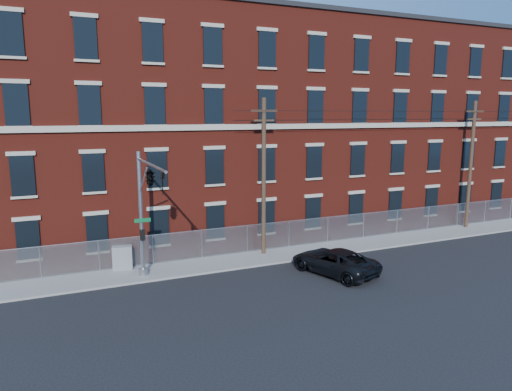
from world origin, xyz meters
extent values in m
plane|color=black|center=(0.00, 0.00, 0.00)|extent=(140.00, 140.00, 0.00)
cube|color=gray|center=(12.00, 5.00, 0.06)|extent=(65.00, 3.00, 0.12)
cube|color=maroon|center=(12.00, 14.00, 8.00)|extent=(55.00, 14.00, 16.00)
cube|color=black|center=(12.00, 14.00, 16.15)|extent=(55.30, 14.30, 0.30)
cube|color=#AAA08D|center=(12.00, 6.92, 8.30)|extent=(55.00, 0.18, 0.35)
cube|color=black|center=(-11.83, 6.94, 2.20)|extent=(1.20, 0.10, 2.20)
cube|color=black|center=(-11.83, 6.94, 5.80)|extent=(1.20, 0.10, 2.20)
cube|color=black|center=(-11.83, 6.94, 9.60)|extent=(1.20, 0.10, 2.20)
cube|color=black|center=(-11.83, 6.94, 13.20)|extent=(1.20, 0.10, 2.20)
cube|color=black|center=(-8.17, 6.94, 2.20)|extent=(1.20, 0.10, 2.20)
cube|color=black|center=(-8.17, 6.94, 5.80)|extent=(1.20, 0.10, 2.20)
cube|color=black|center=(-8.17, 6.94, 9.60)|extent=(1.20, 0.10, 2.20)
cube|color=black|center=(-8.17, 6.94, 13.20)|extent=(1.20, 0.10, 2.20)
cube|color=black|center=(-4.50, 6.94, 2.20)|extent=(1.20, 0.10, 2.20)
cube|color=black|center=(-4.50, 6.94, 5.80)|extent=(1.20, 0.10, 2.20)
cube|color=black|center=(-4.50, 6.94, 9.60)|extent=(1.20, 0.10, 2.20)
cube|color=black|center=(-4.50, 6.94, 13.20)|extent=(1.20, 0.10, 2.20)
cube|color=black|center=(-0.83, 6.94, 2.20)|extent=(1.20, 0.10, 2.20)
cube|color=black|center=(-0.83, 6.94, 5.80)|extent=(1.20, 0.10, 2.20)
cube|color=black|center=(-0.83, 6.94, 9.60)|extent=(1.20, 0.10, 2.20)
cube|color=black|center=(-0.83, 6.94, 13.20)|extent=(1.20, 0.10, 2.20)
cube|color=black|center=(2.83, 6.94, 2.20)|extent=(1.20, 0.10, 2.20)
cube|color=black|center=(2.83, 6.94, 5.80)|extent=(1.20, 0.10, 2.20)
cube|color=black|center=(2.83, 6.94, 9.60)|extent=(1.20, 0.10, 2.20)
cube|color=black|center=(2.83, 6.94, 13.20)|extent=(1.20, 0.10, 2.20)
cube|color=black|center=(6.50, 6.94, 2.20)|extent=(1.20, 0.10, 2.20)
cube|color=black|center=(6.50, 6.94, 5.80)|extent=(1.20, 0.10, 2.20)
cube|color=black|center=(6.50, 6.94, 9.60)|extent=(1.20, 0.10, 2.20)
cube|color=black|center=(6.50, 6.94, 13.20)|extent=(1.20, 0.10, 2.20)
cube|color=black|center=(10.17, 6.94, 2.20)|extent=(1.20, 0.10, 2.20)
cube|color=black|center=(10.17, 6.94, 5.80)|extent=(1.20, 0.10, 2.20)
cube|color=black|center=(10.17, 6.94, 9.60)|extent=(1.20, 0.10, 2.20)
cube|color=black|center=(10.17, 6.94, 13.20)|extent=(1.20, 0.10, 2.20)
cube|color=black|center=(13.83, 6.94, 2.20)|extent=(1.20, 0.10, 2.20)
cube|color=black|center=(13.83, 6.94, 5.80)|extent=(1.20, 0.10, 2.20)
cube|color=black|center=(13.83, 6.94, 9.60)|extent=(1.20, 0.10, 2.20)
cube|color=black|center=(13.83, 6.94, 13.20)|extent=(1.20, 0.10, 2.20)
cube|color=black|center=(17.50, 6.94, 2.20)|extent=(1.20, 0.10, 2.20)
cube|color=black|center=(17.50, 6.94, 5.80)|extent=(1.20, 0.10, 2.20)
cube|color=black|center=(17.50, 6.94, 9.60)|extent=(1.20, 0.10, 2.20)
cube|color=black|center=(17.50, 6.94, 13.20)|extent=(1.20, 0.10, 2.20)
cube|color=black|center=(21.17, 6.94, 2.20)|extent=(1.20, 0.10, 2.20)
cube|color=black|center=(21.17, 6.94, 5.80)|extent=(1.20, 0.10, 2.20)
cube|color=black|center=(21.17, 6.94, 9.60)|extent=(1.20, 0.10, 2.20)
cube|color=black|center=(21.17, 6.94, 13.20)|extent=(1.20, 0.10, 2.20)
cube|color=black|center=(24.83, 6.94, 2.20)|extent=(1.20, 0.10, 2.20)
cube|color=black|center=(24.83, 6.94, 5.80)|extent=(1.20, 0.10, 2.20)
cube|color=black|center=(24.83, 6.94, 9.60)|extent=(1.20, 0.10, 2.20)
cube|color=black|center=(24.83, 6.94, 13.20)|extent=(1.20, 0.10, 2.20)
cube|color=#A5A8AD|center=(12.00, 6.30, 1.02)|extent=(59.00, 0.02, 1.80)
cylinder|color=#9EA0A5|center=(12.00, 6.30, 1.92)|extent=(59.00, 0.04, 0.04)
cylinder|color=#9EA0A5|center=(-11.29, 6.30, 1.02)|extent=(0.06, 0.06, 1.85)
cylinder|color=#9EA0A5|center=(-8.18, 6.30, 1.02)|extent=(0.06, 0.06, 1.85)
cylinder|color=#9EA0A5|center=(-5.08, 6.30, 1.02)|extent=(0.06, 0.06, 1.85)
cylinder|color=#9EA0A5|center=(-1.97, 6.30, 1.02)|extent=(0.06, 0.06, 1.85)
cylinder|color=#9EA0A5|center=(1.13, 6.30, 1.02)|extent=(0.06, 0.06, 1.85)
cylinder|color=#9EA0A5|center=(4.24, 6.30, 1.02)|extent=(0.06, 0.06, 1.85)
cylinder|color=#9EA0A5|center=(7.34, 6.30, 1.02)|extent=(0.06, 0.06, 1.85)
cylinder|color=#9EA0A5|center=(10.45, 6.30, 1.02)|extent=(0.06, 0.06, 1.85)
cylinder|color=#9EA0A5|center=(13.55, 6.30, 1.02)|extent=(0.06, 0.06, 1.85)
cylinder|color=#9EA0A5|center=(16.66, 6.30, 1.02)|extent=(0.06, 0.06, 1.85)
cylinder|color=#9EA0A5|center=(19.76, 6.30, 1.02)|extent=(0.06, 0.06, 1.85)
cylinder|color=#9EA0A5|center=(22.87, 6.30, 1.02)|extent=(0.06, 0.06, 1.85)
cylinder|color=#9EA0A5|center=(25.97, 6.30, 1.02)|extent=(0.06, 0.06, 1.85)
cylinder|color=#9EA0A5|center=(-6.00, 4.50, 3.62)|extent=(0.22, 0.22, 7.00)
cylinder|color=#9EA0A5|center=(-6.00, 4.50, 0.32)|extent=(0.50, 0.50, 0.40)
cylinder|color=#9EA0A5|center=(-6.00, 1.25, 6.72)|extent=(0.14, 6.50, 0.14)
cylinder|color=#9EA0A5|center=(-6.00, 3.30, 5.72)|extent=(0.08, 2.18, 1.56)
cube|color=#0C592D|center=(-5.95, 4.35, 3.32)|extent=(0.90, 0.03, 0.22)
cube|color=black|center=(-6.00, 4.25, 2.52)|extent=(0.25, 0.25, 0.60)
imported|color=black|center=(-6.00, -1.30, 6.17)|extent=(0.16, 0.20, 1.00)
imported|color=black|center=(-6.00, 1.50, 6.17)|extent=(0.53, 2.48, 1.00)
cylinder|color=#422E21|center=(2.00, 5.60, 5.12)|extent=(0.28, 0.28, 10.00)
cube|color=#422E21|center=(2.00, 5.60, 9.32)|extent=(1.80, 0.12, 0.12)
cube|color=#422E21|center=(2.00, 5.60, 8.72)|extent=(1.40, 0.12, 0.12)
cylinder|color=#422E21|center=(20.00, 5.60, 5.12)|extent=(0.28, 0.28, 10.00)
cube|color=#422E21|center=(20.00, 5.60, 9.32)|extent=(1.80, 0.12, 0.12)
cube|color=#422E21|center=(20.00, 5.60, 8.72)|extent=(1.40, 0.12, 0.12)
cylinder|color=black|center=(20.00, 5.30, 9.32)|extent=(40.00, 0.02, 0.02)
cylinder|color=black|center=(20.00, 5.90, 9.32)|extent=(40.00, 0.02, 0.02)
cylinder|color=black|center=(20.00, 5.60, 8.72)|extent=(40.00, 0.02, 0.02)
imported|color=black|center=(4.21, 0.65, 0.74)|extent=(3.94, 5.81, 1.48)
cube|color=slate|center=(-6.92, 6.00, 0.82)|extent=(1.19, 0.73, 1.40)
camera|label=1|loc=(-10.41, -21.36, 9.12)|focal=32.96mm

